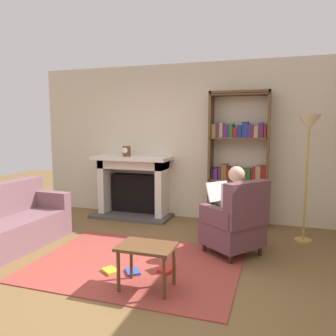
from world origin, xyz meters
name	(u,v)px	position (x,y,z in m)	size (l,w,h in m)	color
ground	(126,275)	(0.00, 0.00, 0.00)	(14.00, 14.00, 0.00)	brown
back_wall	(186,142)	(0.00, 2.55, 1.35)	(5.60, 0.10, 2.70)	beige
area_rug	(137,264)	(0.00, 0.30, 0.01)	(2.40, 1.80, 0.01)	#993B33
fireplace	(134,184)	(-0.91, 2.30, 0.58)	(1.42, 0.64, 1.09)	#4C4742
mantel_clock	(127,151)	(-1.00, 2.20, 1.19)	(0.14, 0.14, 0.18)	brown
bookshelf	(238,163)	(0.94, 2.33, 1.03)	(0.96, 0.32, 2.19)	brown
armchair_reading	(236,223)	(1.08, 0.95, 0.42)	(0.88, 0.89, 0.97)	#331E14
seated_reader	(230,206)	(0.99, 1.03, 0.62)	(0.59, 0.57, 1.14)	silver
sofa_floral	(6,225)	(-1.85, 0.24, 0.32)	(0.79, 1.73, 0.85)	#78545B
side_table	(147,252)	(0.34, -0.23, 0.38)	(0.56, 0.39, 0.46)	brown
scattered_books	(138,271)	(0.11, 0.09, 0.03)	(0.80, 0.43, 0.03)	red
floor_lamp	(309,134)	(1.94, 1.77, 1.52)	(0.32, 0.32, 1.79)	#B7933F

